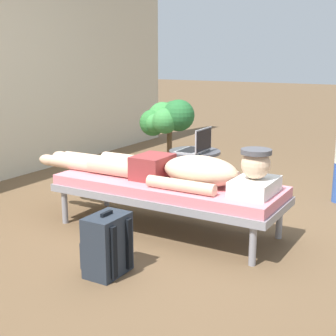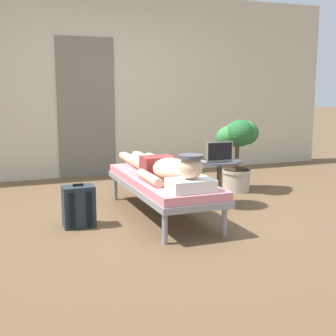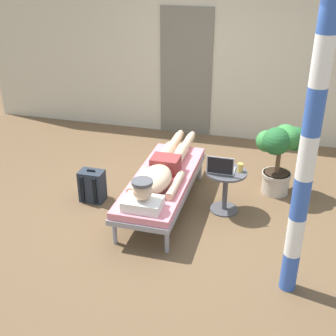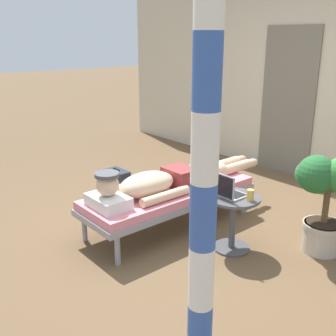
% 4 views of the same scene
% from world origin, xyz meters
% --- Properties ---
extents(ground_plane, '(40.00, 40.00, 0.00)m').
position_xyz_m(ground_plane, '(0.00, 0.00, 0.00)').
color(ground_plane, brown).
extents(house_wall_back, '(7.60, 0.20, 2.70)m').
position_xyz_m(house_wall_back, '(-0.21, 2.42, 1.35)').
color(house_wall_back, beige).
rests_on(house_wall_back, ground).
extents(house_door_panel, '(0.84, 0.03, 2.04)m').
position_xyz_m(house_door_panel, '(-0.50, 2.31, 1.02)').
color(house_door_panel, '#6D6759').
rests_on(house_door_panel, ground).
extents(lounge_chair, '(0.68, 1.88, 0.42)m').
position_xyz_m(lounge_chair, '(-0.21, -0.09, 0.35)').
color(lounge_chair, gray).
rests_on(lounge_chair, ground).
extents(person_reclining, '(0.53, 2.17, 0.33)m').
position_xyz_m(person_reclining, '(-0.21, -0.16, 0.52)').
color(person_reclining, white).
rests_on(person_reclining, lounge_chair).
extents(side_table, '(0.48, 0.48, 0.52)m').
position_xyz_m(side_table, '(0.53, 0.04, 0.36)').
color(side_table, '#4C4C51').
rests_on(side_table, ground).
extents(laptop, '(0.31, 0.24, 0.23)m').
position_xyz_m(laptop, '(0.47, -0.01, 0.58)').
color(laptop, '#A5A8AD').
rests_on(laptop, side_table).
extents(drink_glass, '(0.06, 0.06, 0.10)m').
position_xyz_m(drink_glass, '(0.68, 0.08, 0.57)').
color(drink_glass, gold).
rests_on(drink_glass, side_table).
extents(backpack, '(0.30, 0.26, 0.42)m').
position_xyz_m(backpack, '(-1.09, -0.16, 0.20)').
color(backpack, '#262D38').
rests_on(backpack, ground).
extents(potted_plant, '(0.61, 0.63, 0.94)m').
position_xyz_m(potted_plant, '(1.09, 0.66, 0.63)').
color(potted_plant, '#BFB29E').
rests_on(potted_plant, ground).
extents(porch_post, '(0.15, 0.15, 2.69)m').
position_xyz_m(porch_post, '(1.31, -1.15, 1.35)').
color(porch_post, '#3359B2').
rests_on(porch_post, ground).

